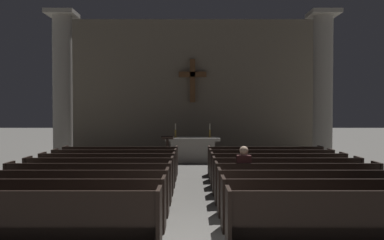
% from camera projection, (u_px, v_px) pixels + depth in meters
% --- Properties ---
extents(pew_left_row_1, '(3.71, 0.50, 0.95)m').
position_uv_depth(pew_left_row_1, '(38.00, 219.00, 5.91)').
color(pew_left_row_1, black).
rests_on(pew_left_row_1, ground).
extents(pew_left_row_2, '(3.71, 0.50, 0.95)m').
position_uv_depth(pew_left_row_2, '(60.00, 204.00, 6.89)').
color(pew_left_row_2, black).
rests_on(pew_left_row_2, ground).
extents(pew_left_row_3, '(3.71, 0.50, 0.95)m').
position_uv_depth(pew_left_row_3, '(76.00, 192.00, 7.87)').
color(pew_left_row_3, black).
rests_on(pew_left_row_3, ground).
extents(pew_left_row_4, '(3.71, 0.50, 0.95)m').
position_uv_depth(pew_left_row_4, '(89.00, 183.00, 8.84)').
color(pew_left_row_4, black).
rests_on(pew_left_row_4, ground).
extents(pew_left_row_5, '(3.71, 0.50, 0.95)m').
position_uv_depth(pew_left_row_5, '(99.00, 176.00, 9.82)').
color(pew_left_row_5, black).
rests_on(pew_left_row_5, ground).
extents(pew_left_row_6, '(3.71, 0.50, 0.95)m').
position_uv_depth(pew_left_row_6, '(107.00, 170.00, 10.80)').
color(pew_left_row_6, black).
rests_on(pew_left_row_6, ground).
extents(pew_left_row_7, '(3.71, 0.50, 0.95)m').
position_uv_depth(pew_left_row_7, '(114.00, 165.00, 11.78)').
color(pew_left_row_7, black).
rests_on(pew_left_row_7, ground).
extents(pew_left_row_8, '(3.71, 0.50, 0.95)m').
position_uv_depth(pew_left_row_8, '(120.00, 161.00, 12.75)').
color(pew_left_row_8, black).
rests_on(pew_left_row_8, ground).
extents(pew_right_row_1, '(3.71, 0.50, 0.95)m').
position_uv_depth(pew_right_row_1, '(348.00, 219.00, 5.92)').
color(pew_right_row_1, black).
rests_on(pew_right_row_1, ground).
extents(pew_right_row_2, '(3.71, 0.50, 0.95)m').
position_uv_depth(pew_right_row_2, '(326.00, 204.00, 6.90)').
color(pew_right_row_2, black).
rests_on(pew_right_row_2, ground).
extents(pew_right_row_3, '(3.71, 0.50, 0.95)m').
position_uv_depth(pew_right_row_3, '(309.00, 192.00, 7.87)').
color(pew_right_row_3, black).
rests_on(pew_right_row_3, ground).
extents(pew_right_row_4, '(3.71, 0.50, 0.95)m').
position_uv_depth(pew_right_row_4, '(296.00, 183.00, 8.85)').
color(pew_right_row_4, black).
rests_on(pew_right_row_4, ground).
extents(pew_right_row_5, '(3.71, 0.50, 0.95)m').
position_uv_depth(pew_right_row_5, '(286.00, 176.00, 9.83)').
color(pew_right_row_5, black).
rests_on(pew_right_row_5, ground).
extents(pew_right_row_6, '(3.71, 0.50, 0.95)m').
position_uv_depth(pew_right_row_6, '(277.00, 170.00, 10.81)').
color(pew_right_row_6, black).
rests_on(pew_right_row_6, ground).
extents(pew_right_row_7, '(3.71, 0.50, 0.95)m').
position_uv_depth(pew_right_row_7, '(270.00, 165.00, 11.78)').
color(pew_right_row_7, black).
rests_on(pew_right_row_7, ground).
extents(pew_right_row_8, '(3.71, 0.50, 0.95)m').
position_uv_depth(pew_right_row_8, '(264.00, 160.00, 12.76)').
color(pew_right_row_8, black).
rests_on(pew_right_row_8, ground).
extents(column_left_second, '(1.10, 1.10, 5.90)m').
position_uv_depth(column_left_second, '(62.00, 91.00, 15.01)').
color(column_left_second, '#9E998E').
rests_on(column_left_second, ground).
extents(column_right_second, '(1.10, 1.10, 5.90)m').
position_uv_depth(column_right_second, '(322.00, 91.00, 15.03)').
color(column_right_second, '#9E998E').
rests_on(column_right_second, ground).
extents(altar, '(2.20, 0.90, 1.01)m').
position_uv_depth(altar, '(192.00, 149.00, 15.91)').
color(altar, '#A8A399').
rests_on(altar, ground).
extents(candlestick_left, '(0.16, 0.16, 0.57)m').
position_uv_depth(candlestick_left, '(175.00, 133.00, 15.90)').
color(candlestick_left, '#B79338').
rests_on(candlestick_left, altar).
extents(candlestick_right, '(0.16, 0.16, 0.57)m').
position_uv_depth(candlestick_right, '(209.00, 133.00, 15.90)').
color(candlestick_right, '#B79338').
rests_on(candlestick_right, altar).
extents(apse_with_cross, '(11.19, 0.49, 6.28)m').
position_uv_depth(apse_with_cross, '(192.00, 88.00, 18.05)').
color(apse_with_cross, '#706656').
rests_on(apse_with_cross, ground).
extents(lectern, '(0.44, 0.36, 1.15)m').
position_uv_depth(lectern, '(167.00, 152.00, 14.71)').
color(lectern, black).
rests_on(lectern, ground).
extents(lone_worshipper, '(0.32, 0.43, 1.32)m').
position_uv_depth(lone_worshipper, '(243.00, 173.00, 8.88)').
color(lone_worshipper, '#26262B').
rests_on(lone_worshipper, ground).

